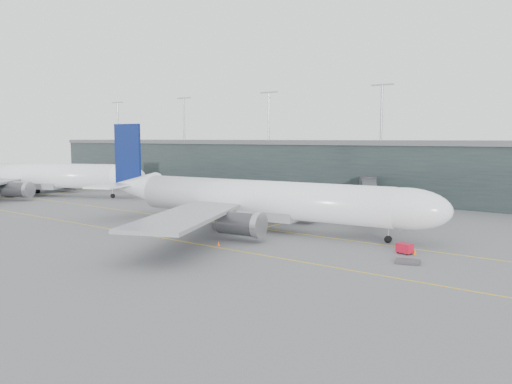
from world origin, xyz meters
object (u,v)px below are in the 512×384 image
Objects in this scene: main_aircraft at (257,199)px; jet_bridge at (382,191)px; second_aircraft at (34,176)px; gse_cart at (405,248)px.

jet_bridge is (10.83, 28.64, -0.22)m from main_aircraft.
second_aircraft reaches higher than jet_bridge.
jet_bridge is 93.81m from second_aircraft.
gse_cart is (27.27, -2.81, -4.45)m from main_aircraft.
second_aircraft is at bearing -169.68° from gse_cart.
second_aircraft is (-79.81, 4.46, 0.24)m from main_aircraft.
second_aircraft reaches higher than gse_cart.
main_aircraft reaches higher than gse_cart.
gse_cart is at bearing -12.50° from main_aircraft.
gse_cart is at bearing -87.08° from jet_bridge.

